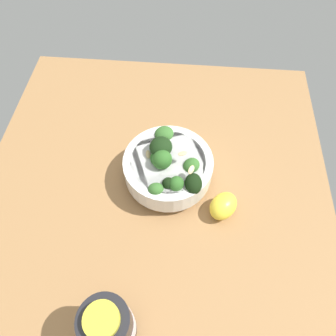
{
  "coord_description": "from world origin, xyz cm",
  "views": [
    {
      "loc": [
        -5.49,
        34.53,
        57.31
      ],
      "look_at": [
        -2.56,
        0.28,
        4.0
      ],
      "focal_mm": 34.29,
      "sensor_mm": 36.0,
      "label": 1
    }
  ],
  "objects": [
    {
      "name": "lemon_wedge",
      "position": [
        -13.67,
        6.78,
        2.2
      ],
      "size": [
        7.32,
        7.69,
        4.4
      ],
      "primitive_type": "ellipsoid",
      "rotation": [
        0.0,
        0.0,
        4.1
      ],
      "color": "yellow",
      "rests_on": "ground_plane"
    },
    {
      "name": "ground_plane",
      "position": [
        0.0,
        0.0,
        -1.69
      ],
      "size": [
        71.6,
        71.6,
        3.39
      ],
      "primitive_type": "cube",
      "color": "#996D42"
    },
    {
      "name": "bottle_tall",
      "position": [
        3.6,
        29.35,
        5.46
      ],
      "size": [
        7.44,
        7.44,
        12.45
      ],
      "color": "black",
      "rests_on": "ground_plane"
    },
    {
      "name": "bowl_of_broccoli",
      "position": [
        -2.6,
        0.34,
        4.27
      ],
      "size": [
        17.59,
        17.59,
        10.26
      ],
      "color": "white",
      "rests_on": "ground_plane"
    }
  ]
}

